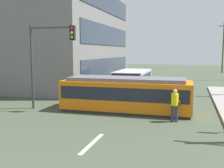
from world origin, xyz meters
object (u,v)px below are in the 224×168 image
Objects in this scene: traffic_light_mast at (48,50)px; utility_pole_distant at (223,47)px; streetcar_tram at (126,94)px; city_bus at (133,80)px; pedestrian_crossing at (175,104)px.

traffic_light_mast is 35.99m from utility_pole_distant.
traffic_light_mast is at bearing -167.32° from streetcar_tram.
utility_pole_distant reaches higher than traffic_light_mast.
traffic_light_mast is at bearing -111.29° from city_bus.
utility_pole_distant is at bearing 80.45° from pedestrian_crossing.
utility_pole_distant is at bearing 68.41° from traffic_light_mast.
pedestrian_crossing is 0.20× the size of utility_pole_distant.
pedestrian_crossing is 34.81m from utility_pole_distant.
streetcar_tram is at bearing -80.67° from city_bus.
traffic_light_mast reaches higher than streetcar_tram.
city_bus is 1.05× the size of traffic_light_mast.
city_bus is 10.13m from pedestrian_crossing.
pedestrian_crossing is at bearing -30.56° from streetcar_tram.
pedestrian_crossing is (2.93, -1.73, -0.10)m from streetcar_tram.
city_bus is 0.65× the size of utility_pole_distant.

